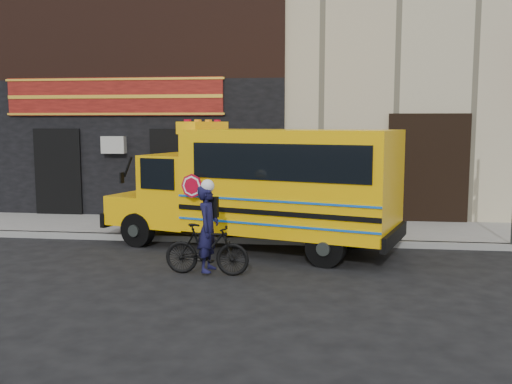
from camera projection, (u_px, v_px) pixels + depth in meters
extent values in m
plane|color=black|center=(262.00, 272.00, 11.13)|extent=(120.00, 120.00, 0.00)
cube|color=gray|center=(275.00, 241.00, 13.68)|extent=(40.00, 0.20, 0.15)
cube|color=slate|center=(280.00, 229.00, 15.16)|extent=(40.00, 3.00, 0.15)
cube|color=#B8AD8A|center=(296.00, 33.00, 20.73)|extent=(20.00, 10.00, 12.00)
cube|color=black|center=(117.00, 148.00, 16.97)|extent=(10.00, 0.30, 4.00)
cube|color=black|center=(114.00, 27.00, 16.54)|extent=(10.00, 0.28, 3.00)
cube|color=#4F0F0B|center=(114.00, 97.00, 16.62)|extent=(6.50, 0.12, 1.10)
cube|color=black|center=(59.00, 173.00, 17.14)|extent=(1.30, 0.10, 2.50)
cube|color=black|center=(175.00, 174.00, 16.68)|extent=(1.30, 0.10, 2.50)
cylinder|color=black|center=(138.00, 230.00, 13.38)|extent=(0.85, 0.50, 0.80)
cylinder|color=black|center=(181.00, 217.00, 15.09)|extent=(0.85, 0.50, 0.80)
cylinder|color=black|center=(326.00, 247.00, 11.48)|extent=(0.85, 0.50, 0.80)
cylinder|color=black|center=(351.00, 231.00, 13.19)|extent=(0.85, 0.50, 0.80)
cube|color=#F3AF04|center=(146.00, 206.00, 14.37)|extent=(1.55, 2.21, 0.70)
cube|color=black|center=(128.00, 215.00, 14.63)|extent=(0.72, 1.99, 0.35)
cube|color=#F3AF04|center=(183.00, 189.00, 13.86)|extent=(1.77, 2.36, 1.70)
cube|color=black|center=(163.00, 172.00, 14.05)|extent=(0.59, 1.74, 0.90)
cube|color=#F3AF04|center=(292.00, 181.00, 12.64)|extent=(4.95, 3.44, 2.25)
cube|color=black|center=(394.00, 236.00, 11.83)|extent=(0.77, 2.14, 0.30)
cube|color=black|center=(277.00, 162.00, 11.54)|extent=(3.74, 1.20, 0.75)
cube|color=#F3AF04|center=(203.00, 128.00, 13.43)|extent=(0.95, 1.68, 0.28)
cylinder|color=#B30720|center=(192.00, 186.00, 12.22)|extent=(0.51, 0.18, 0.52)
imported|color=black|center=(207.00, 249.00, 10.87)|extent=(1.67, 0.55, 0.99)
imported|color=#121133|center=(208.00, 231.00, 10.92)|extent=(0.46, 0.64, 1.67)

